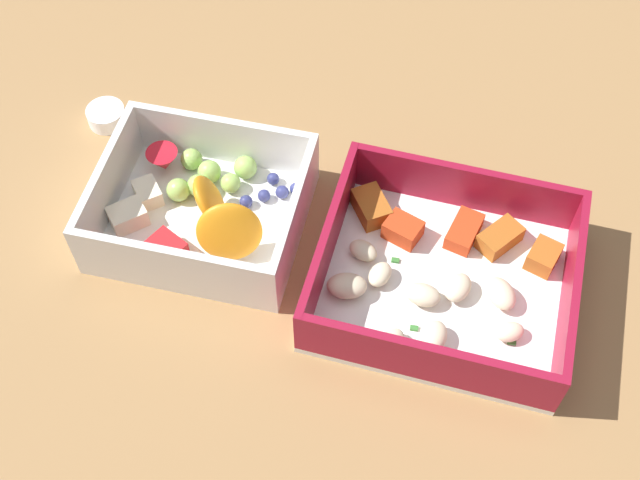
# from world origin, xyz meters

# --- Properties ---
(table_surface) EXTENTS (0.80, 0.80, 0.02)m
(table_surface) POSITION_xyz_m (0.00, 0.00, 0.01)
(table_surface) COLOR #9E7547
(table_surface) RESTS_ON ground
(pasta_container) EXTENTS (0.20, 0.18, 0.05)m
(pasta_container) POSITION_xyz_m (0.09, -0.01, 0.04)
(pasta_container) COLOR white
(pasta_container) RESTS_ON table_surface
(fruit_bowl) EXTENTS (0.16, 0.14, 0.06)m
(fruit_bowl) POSITION_xyz_m (-0.10, 0.02, 0.04)
(fruit_bowl) COLOR white
(fruit_bowl) RESTS_ON table_surface
(paper_cup_liner) EXTENTS (0.03, 0.03, 0.01)m
(paper_cup_liner) POSITION_xyz_m (-0.21, 0.10, 0.03)
(paper_cup_liner) COLOR white
(paper_cup_liner) RESTS_ON table_surface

